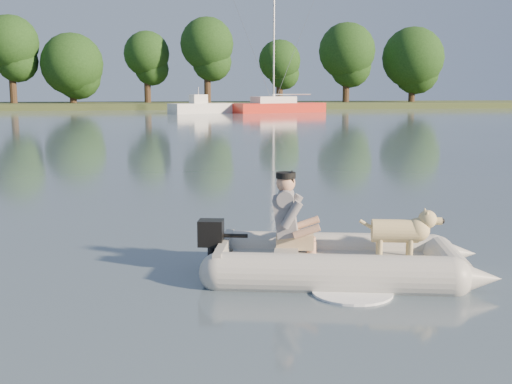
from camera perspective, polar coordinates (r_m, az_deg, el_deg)
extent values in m
plane|color=slate|center=(7.09, 3.12, -8.11)|extent=(160.00, 160.00, 0.00)
cube|color=#47512D|center=(68.67, -7.54, 7.60)|extent=(160.00, 12.00, 0.70)
cylinder|color=#332316|center=(69.13, -20.79, 8.65)|extent=(0.70, 0.70, 4.24)
sphere|color=#224918|center=(69.26, -21.00, 12.26)|extent=(5.55, 5.55, 5.55)
cylinder|color=#332316|center=(68.49, -15.95, 8.35)|extent=(0.70, 0.70, 2.94)
sphere|color=#224918|center=(68.53, -16.06, 10.88)|extent=(6.27, 6.27, 6.27)
cylinder|color=#332316|center=(68.59, -9.62, 8.88)|extent=(0.70, 0.70, 3.67)
sphere|color=#224918|center=(68.68, -9.70, 12.03)|extent=(4.69, 4.69, 4.69)
cylinder|color=#332316|center=(66.97, -4.33, 9.24)|extent=(0.70, 0.70, 4.29)
sphere|color=#224918|center=(67.12, -4.38, 13.01)|extent=(5.43, 5.43, 5.43)
cylinder|color=#332316|center=(68.24, 2.10, 8.81)|extent=(0.70, 0.70, 3.21)
sphere|color=#224918|center=(68.30, 2.12, 11.58)|extent=(4.41, 4.41, 4.41)
cylinder|color=#332316|center=(70.59, 8.00, 9.03)|extent=(0.70, 0.70, 3.94)
sphere|color=#224918|center=(70.70, 8.08, 12.32)|extent=(6.03, 6.03, 6.03)
cylinder|color=#332316|center=(73.36, 13.68, 8.70)|extent=(0.70, 0.70, 3.52)
sphere|color=#224918|center=(73.43, 13.78, 11.52)|extent=(6.68, 6.68, 6.68)
cube|color=red|center=(56.09, 2.03, 7.39)|extent=(8.58, 5.11, 1.03)
cube|color=white|center=(55.82, 1.57, 8.17)|extent=(4.02, 2.96, 0.62)
cylinder|color=#A5A5AA|center=(55.94, 1.59, 13.19)|extent=(0.16, 0.16, 10.29)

